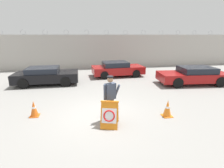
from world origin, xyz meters
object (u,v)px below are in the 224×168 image
(security_guard, at_px, (110,95))
(parked_car_front_coupe, at_px, (46,75))
(traffic_cone_near, at_px, (167,108))
(parked_car_far_side, at_px, (193,75))
(parked_car_rear_sedan, at_px, (117,69))
(barricade_sign, at_px, (110,114))
(traffic_cone_mid, at_px, (34,109))

(security_guard, bearing_deg, parked_car_front_coupe, 91.87)
(traffic_cone_near, height_order, parked_car_front_coupe, parked_car_front_coupe)
(traffic_cone_near, relative_size, parked_car_front_coupe, 0.17)
(parked_car_front_coupe, relative_size, parked_car_far_side, 0.88)
(security_guard, xyz_separation_m, parked_car_rear_sedan, (1.86, 7.62, -0.40))
(traffic_cone_near, height_order, parked_car_rear_sedan, parked_car_rear_sedan)
(traffic_cone_near, bearing_deg, barricade_sign, -171.11)
(security_guard, bearing_deg, traffic_cone_mid, 137.52)
(security_guard, bearing_deg, traffic_cone_near, -33.79)
(barricade_sign, xyz_separation_m, security_guard, (0.13, 0.61, 0.52))
(parked_car_rear_sedan, relative_size, parked_car_far_side, 0.88)
(parked_car_front_coupe, bearing_deg, parked_car_far_side, -10.03)
(barricade_sign, bearing_deg, parked_car_front_coupe, 132.85)
(traffic_cone_mid, height_order, parked_car_rear_sedan, parked_car_rear_sedan)
(barricade_sign, relative_size, parked_car_front_coupe, 0.23)
(security_guard, bearing_deg, parked_car_rear_sedan, 47.52)
(traffic_cone_near, bearing_deg, security_guard, 174.95)
(parked_car_front_coupe, xyz_separation_m, parked_car_rear_sedan, (5.42, 1.61, -0.01))
(traffic_cone_near, relative_size, parked_car_far_side, 0.15)
(barricade_sign, bearing_deg, security_guard, 93.60)
(barricade_sign, distance_m, parked_car_far_side, 8.32)
(parked_car_far_side, bearing_deg, parked_car_rear_sedan, -30.17)
(barricade_sign, distance_m, parked_car_front_coupe, 7.45)
(barricade_sign, relative_size, parked_car_far_side, 0.21)
(security_guard, height_order, traffic_cone_near, security_guard)
(parked_car_far_side, bearing_deg, parked_car_front_coupe, -4.64)
(security_guard, relative_size, parked_car_far_side, 0.37)
(traffic_cone_near, xyz_separation_m, traffic_cone_mid, (-5.58, 0.99, -0.02))
(barricade_sign, xyz_separation_m, parked_car_rear_sedan, (1.99, 8.23, 0.12))
(barricade_sign, bearing_deg, traffic_cone_mid, 170.91)
(traffic_cone_near, distance_m, parked_car_front_coupe, 8.63)
(barricade_sign, xyz_separation_m, traffic_cone_near, (2.55, 0.40, -0.14))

